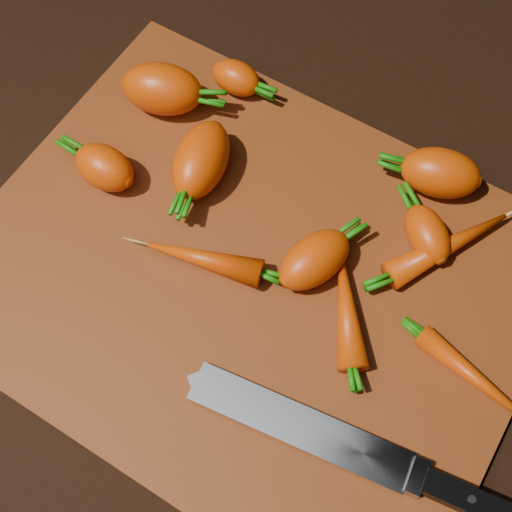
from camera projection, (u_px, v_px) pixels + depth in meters
The scene contains 14 objects.
ground at pixel (250, 281), 0.65m from camera, with size 2.00×2.00×0.01m, color black.
cutting_board at pixel (250, 276), 0.64m from camera, with size 0.50×0.40×0.01m, color #642D11.
carrot_0 at pixel (162, 89), 0.70m from camera, with size 0.08×0.05×0.05m, color #EB4908.
carrot_1 at pixel (104, 167), 0.66m from camera, with size 0.06×0.04×0.04m, color #EB4908.
carrot_2 at pixel (201, 160), 0.66m from camera, with size 0.08×0.05×0.05m, color #EB4908.
carrot_3 at pixel (314, 260), 0.62m from camera, with size 0.07×0.04×0.04m, color #EB4908.
carrot_4 at pixel (440, 173), 0.66m from camera, with size 0.07×0.05×0.05m, color #EB4908.
carrot_5 at pixel (236, 78), 0.72m from camera, with size 0.05×0.03×0.03m, color #EB4908.
carrot_6 at pixel (427, 234), 0.64m from camera, with size 0.06×0.04×0.04m, color #EB4908.
carrot_7 at pixel (448, 246), 0.64m from camera, with size 0.13×0.03×0.03m, color #EB4908.
carrot_8 at pixel (478, 380), 0.58m from camera, with size 0.12×0.02×0.02m, color #EB4908.
carrot_9 at pixel (347, 310), 0.61m from camera, with size 0.10×0.03×0.03m, color #EB4908.
carrot_10 at pixel (204, 259), 0.63m from camera, with size 0.10×0.03×0.03m, color #EB4908.
knife at pixel (321, 435), 0.57m from camera, with size 0.30×0.07×0.02m.
Camera 1 is at (0.14, -0.22, 0.59)m, focal length 50.00 mm.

